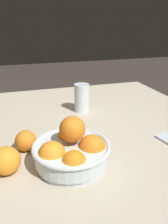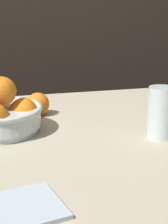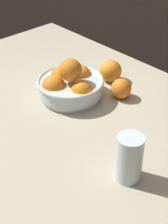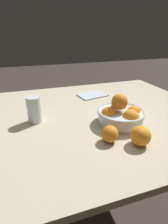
{
  "view_description": "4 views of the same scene",
  "coord_description": "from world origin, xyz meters",
  "px_view_note": "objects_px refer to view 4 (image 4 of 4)",
  "views": [
    {
      "loc": [
        -0.64,
        0.27,
        1.17
      ],
      "look_at": [
        0.11,
        0.04,
        0.85
      ],
      "focal_mm": 35.0,
      "sensor_mm": 36.0,
      "label": 1
    },
    {
      "loc": [
        -0.13,
        -0.82,
        1.11
      ],
      "look_at": [
        0.11,
        0.11,
        0.83
      ],
      "focal_mm": 60.0,
      "sensor_mm": 36.0,
      "label": 2
    },
    {
      "loc": [
        0.72,
        -0.56,
        1.47
      ],
      "look_at": [
        0.07,
        0.05,
        0.85
      ],
      "focal_mm": 60.0,
      "sensor_mm": 36.0,
      "label": 3
    },
    {
      "loc": [
        0.3,
        0.81,
        1.19
      ],
      "look_at": [
        0.06,
        0.08,
        0.83
      ],
      "focal_mm": 28.0,
      "sensor_mm": 36.0,
      "label": 4
    }
  ],
  "objects_px": {
    "orange_loose_near_bowl": "(110,134)",
    "orange_loose_front": "(141,136)",
    "fruit_bowl": "(121,114)",
    "juice_glass": "(35,111)"
  },
  "relations": [
    {
      "from": "fruit_bowl",
      "to": "orange_loose_front",
      "type": "relative_size",
      "value": 2.85
    },
    {
      "from": "juice_glass",
      "to": "orange_loose_front",
      "type": "relative_size",
      "value": 1.63
    },
    {
      "from": "fruit_bowl",
      "to": "orange_loose_front",
      "type": "xyz_separation_m",
      "value": [
        0.01,
        0.18,
        -0.01
      ]
    },
    {
      "from": "fruit_bowl",
      "to": "juice_glass",
      "type": "height_order",
      "value": "fruit_bowl"
    },
    {
      "from": "juice_glass",
      "to": "orange_loose_front",
      "type": "xyz_separation_m",
      "value": [
        -0.38,
        0.33,
        -0.02
      ]
    },
    {
      "from": "orange_loose_near_bowl",
      "to": "orange_loose_front",
      "type": "height_order",
      "value": "orange_loose_front"
    },
    {
      "from": "juice_glass",
      "to": "orange_loose_near_bowl",
      "type": "bearing_deg",
      "value": 135.04
    },
    {
      "from": "juice_glass",
      "to": "orange_loose_front",
      "type": "height_order",
      "value": "juice_glass"
    },
    {
      "from": "orange_loose_near_bowl",
      "to": "fruit_bowl",
      "type": "bearing_deg",
      "value": -133.77
    },
    {
      "from": "fruit_bowl",
      "to": "orange_loose_near_bowl",
      "type": "bearing_deg",
      "value": 46.23
    }
  ]
}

